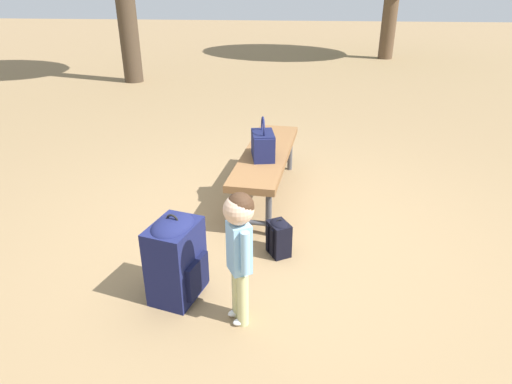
{
  "coord_description": "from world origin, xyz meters",
  "views": [
    {
      "loc": [
        3.03,
        0.09,
        1.88
      ],
      "look_at": [
        0.04,
        -0.18,
        0.45
      ],
      "focal_mm": 31.61,
      "sensor_mm": 36.0,
      "label": 1
    }
  ],
  "objects_px": {
    "handbag": "(263,144)",
    "backpack_small": "(278,236)",
    "child_standing": "(239,240)",
    "backpack_large": "(176,256)",
    "park_bench": "(266,157)"
  },
  "relations": [
    {
      "from": "park_bench",
      "to": "child_standing",
      "type": "distance_m",
      "value": 1.73
    },
    {
      "from": "handbag",
      "to": "backpack_small",
      "type": "distance_m",
      "value": 0.95
    },
    {
      "from": "backpack_small",
      "to": "park_bench",
      "type": "bearing_deg",
      "value": -170.61
    },
    {
      "from": "backpack_large",
      "to": "handbag",
      "type": "bearing_deg",
      "value": 162.1
    },
    {
      "from": "backpack_large",
      "to": "backpack_small",
      "type": "bearing_deg",
      "value": 130.97
    },
    {
      "from": "park_bench",
      "to": "backpack_large",
      "type": "distance_m",
      "value": 1.59
    },
    {
      "from": "park_bench",
      "to": "backpack_large",
      "type": "height_order",
      "value": "backpack_large"
    },
    {
      "from": "child_standing",
      "to": "backpack_large",
      "type": "relative_size",
      "value": 1.42
    },
    {
      "from": "child_standing",
      "to": "backpack_large",
      "type": "bearing_deg",
      "value": -114.53
    },
    {
      "from": "handbag",
      "to": "child_standing",
      "type": "bearing_deg",
      "value": -0.4
    },
    {
      "from": "park_bench",
      "to": "handbag",
      "type": "xyz_separation_m",
      "value": [
        0.15,
        -0.02,
        0.18
      ]
    },
    {
      "from": "backpack_small",
      "to": "backpack_large",
      "type": "bearing_deg",
      "value": -49.03
    },
    {
      "from": "handbag",
      "to": "backpack_large",
      "type": "height_order",
      "value": "handbag"
    },
    {
      "from": "park_bench",
      "to": "handbag",
      "type": "height_order",
      "value": "handbag"
    },
    {
      "from": "park_bench",
      "to": "handbag",
      "type": "distance_m",
      "value": 0.24
    }
  ]
}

